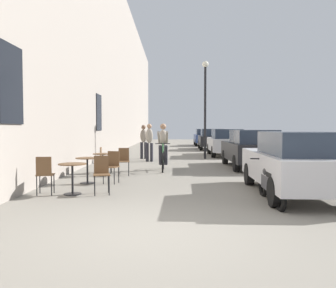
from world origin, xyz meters
TOP-DOWN VIEW (x-y plane):
  - ground_plane at (0.00, 0.00)m, footprint 88.00×88.00m
  - building_facade_left at (-3.45, 14.00)m, footprint 0.54×68.00m
  - cafe_table_near at (-2.06, 2.99)m, footprint 0.64×0.64m
  - cafe_chair_near_toward_street at (-2.67, 2.92)m, footprint 0.43×0.43m
  - cafe_chair_near_toward_wall at (-1.39, 3.07)m, footprint 0.46×0.46m
  - cafe_table_mid at (-2.10, 4.63)m, footprint 0.64×0.64m
  - cafe_chair_mid_toward_street at (-1.42, 4.70)m, footprint 0.46×0.46m
  - cafe_table_far at (-1.98, 6.26)m, footprint 0.64×0.64m
  - cafe_chair_far_toward_street at (-2.06, 6.85)m, footprint 0.41×0.41m
  - cafe_chair_far_toward_wall at (-1.31, 6.34)m, footprint 0.42×0.42m
  - cyclist_on_bicycle at (-0.06, 7.74)m, footprint 0.52×1.76m
  - pedestrian_near at (-0.77, 11.11)m, footprint 0.36×0.27m
  - pedestrian_mid at (-1.16, 12.62)m, footprint 0.37×0.28m
  - street_lamp at (1.94, 12.66)m, footprint 0.32×0.32m
  - parked_car_nearest at (3.07, 2.91)m, footprint 1.86×4.16m
  - parked_car_second at (3.33, 8.55)m, footprint 1.78×4.16m
  - parked_car_third at (3.27, 14.55)m, footprint 1.86×4.23m
  - parked_car_fourth at (3.14, 20.41)m, footprint 1.90×4.26m
  - parked_car_fifth at (3.19, 26.26)m, footprint 1.84×4.19m
  - parked_motorcycle at (2.31, 2.17)m, footprint 0.62×2.15m

SIDE VIEW (x-z plane):
  - ground_plane at x=0.00m, z-range 0.00..0.00m
  - parked_motorcycle at x=2.31m, z-range -0.05..0.86m
  - cafe_chair_near_toward_street at x=-2.67m, z-range 0.07..0.96m
  - cafe_chair_near_toward_wall at x=-1.39m, z-range 0.07..0.96m
  - cafe_chair_mid_toward_street at x=-1.42m, z-range 0.07..0.96m
  - cafe_chair_far_toward_street at x=-2.06m, z-range 0.07..0.96m
  - cafe_chair_far_toward_wall at x=-1.31m, z-range 0.07..0.96m
  - cafe_table_near at x=-2.06m, z-range 0.16..0.88m
  - cafe_table_mid at x=-2.10m, z-range 0.16..0.88m
  - cafe_table_far at x=-1.98m, z-range 0.16..0.88m
  - parked_car_nearest at x=3.07m, z-range 0.03..1.49m
  - parked_car_second at x=3.33m, z-range 0.03..1.50m
  - parked_car_fifth at x=3.19m, z-range 0.03..1.51m
  - parked_car_third at x=3.27m, z-range 0.03..1.52m
  - parked_car_fourth at x=3.14m, z-range 0.03..1.52m
  - cyclist_on_bicycle at x=-0.06m, z-range -0.06..1.68m
  - pedestrian_mid at x=-1.16m, z-range 0.11..1.81m
  - pedestrian_near at x=-0.77m, z-range 0.11..1.86m
  - street_lamp at x=1.94m, z-range 0.66..5.56m
  - building_facade_left at x=-3.45m, z-range 0.00..11.41m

